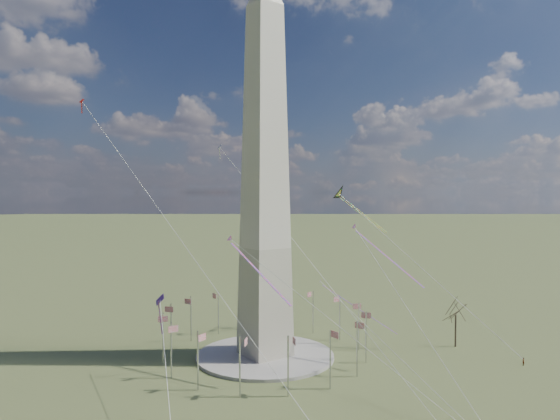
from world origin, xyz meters
TOP-DOWN VIEW (x-y plane):
  - ground at (0.00, 0.00)m, footprint 2000.00×2000.00m
  - plaza at (0.00, 0.00)m, footprint 36.00×36.00m
  - washington_monument at (0.00, 0.00)m, footprint 15.56×15.56m
  - flagpole_ring at (-0.00, -0.00)m, footprint 54.40×54.40m
  - tree_near at (48.35, -23.17)m, footprint 7.65×7.65m
  - person_east at (49.27, -42.16)m, footprint 0.86×0.82m
  - kite_delta_black at (35.94, 10.32)m, footprint 10.66×17.83m
  - kite_diamond_purple at (-27.57, 2.63)m, footprint 2.22×3.33m
  - kite_streamer_left at (23.41, -17.13)m, footprint 4.90×21.32m
  - kite_streamer_mid at (-9.34, -7.74)m, footprint 5.38×20.90m
  - kite_streamer_right at (23.64, -5.50)m, footprint 16.32×16.40m
  - kite_small_red at (-37.69, 31.07)m, footprint 1.09×1.62m
  - kite_small_white at (10.92, 45.23)m, footprint 1.71×2.48m

SIDE VIEW (x-z plane):
  - ground at x=0.00m, z-range 0.00..0.00m
  - plaza at x=0.00m, z-range 0.00..0.80m
  - person_east at x=49.27m, z-range 0.00..1.97m
  - flagpole_ring at x=0.00m, z-range 0.77..13.77m
  - tree_near at x=48.35m, z-range 2.85..16.23m
  - kite_streamer_right at x=23.64m, z-range 5.51..20.51m
  - kite_diamond_purple at x=-27.57m, z-range 12.14..22.06m
  - kite_streamer_mid at x=-9.34m, z-range 19.48..33.95m
  - kite_streamer_left at x=23.41m, z-range 21.51..36.23m
  - kite_delta_black at x=35.94m, z-range 34.53..49.18m
  - washington_monument at x=0.00m, z-range -2.05..97.95m
  - kite_small_white at x=10.92m, z-range 55.75..60.92m
  - kite_small_red at x=-37.69m, z-range 64.95..68.94m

